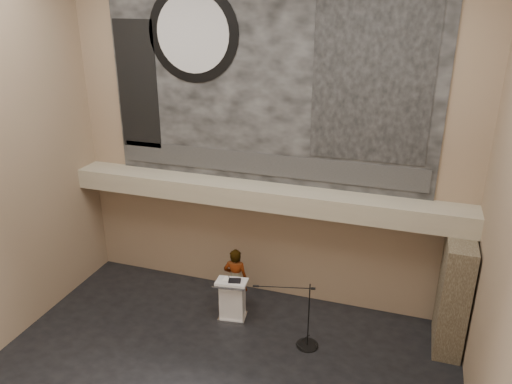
% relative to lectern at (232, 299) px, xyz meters
% --- Properties ---
extents(wall_back, '(10.00, 0.02, 8.50)m').
position_rel_lectern_xyz_m(wall_back, '(0.39, 1.49, 3.70)').
color(wall_back, '#91775C').
rests_on(wall_back, floor).
extents(wall_front, '(10.00, 0.02, 8.50)m').
position_rel_lectern_xyz_m(wall_front, '(0.39, -6.51, 3.70)').
color(wall_front, '#91775C').
rests_on(wall_front, floor).
extents(soffit, '(10.00, 0.80, 0.50)m').
position_rel_lectern_xyz_m(soffit, '(0.39, 1.09, 2.40)').
color(soffit, tan).
rests_on(soffit, wall_back).
extents(sprinkler_left, '(0.04, 0.04, 0.06)m').
position_rel_lectern_xyz_m(sprinkler_left, '(-1.21, 1.04, 2.12)').
color(sprinkler_left, '#B2893D').
rests_on(sprinkler_left, soffit).
extents(sprinkler_right, '(0.04, 0.04, 0.06)m').
position_rel_lectern_xyz_m(sprinkler_right, '(2.29, 1.04, 2.12)').
color(sprinkler_right, '#B2893D').
rests_on(sprinkler_right, soffit).
extents(banner, '(8.00, 0.05, 5.00)m').
position_rel_lectern_xyz_m(banner, '(0.39, 1.46, 5.15)').
color(banner, black).
rests_on(banner, wall_back).
extents(banner_text_strip, '(7.76, 0.02, 0.55)m').
position_rel_lectern_xyz_m(banner_text_strip, '(0.39, 1.42, 3.10)').
color(banner_text_strip, '#2C2C2C').
rests_on(banner_text_strip, banner).
extents(banner_clock_rim, '(2.30, 0.02, 2.30)m').
position_rel_lectern_xyz_m(banner_clock_rim, '(-1.41, 1.42, 6.15)').
color(banner_clock_rim, black).
rests_on(banner_clock_rim, banner).
extents(banner_clock_face, '(1.84, 0.02, 1.84)m').
position_rel_lectern_xyz_m(banner_clock_face, '(-1.41, 1.40, 6.15)').
color(banner_clock_face, silver).
rests_on(banner_clock_face, banner).
extents(banner_building_print, '(2.60, 0.02, 3.60)m').
position_rel_lectern_xyz_m(banner_building_print, '(2.79, 1.42, 5.25)').
color(banner_building_print, black).
rests_on(banner_building_print, banner).
extents(banner_brick_print, '(1.10, 0.02, 3.20)m').
position_rel_lectern_xyz_m(banner_brick_print, '(-3.01, 1.42, 4.85)').
color(banner_brick_print, black).
rests_on(banner_brick_print, banner).
extents(stone_pier, '(0.60, 1.40, 2.70)m').
position_rel_lectern_xyz_m(stone_pier, '(5.04, 0.64, 0.80)').
color(stone_pier, '#433929').
rests_on(stone_pier, floor).
extents(lectern, '(0.81, 0.63, 1.14)m').
position_rel_lectern_xyz_m(lectern, '(0.00, 0.00, 0.00)').
color(lectern, silver).
rests_on(lectern, floor).
extents(binder, '(0.35, 0.30, 0.04)m').
position_rel_lectern_xyz_m(binder, '(0.08, -0.03, 0.56)').
color(binder, black).
rests_on(binder, lectern).
extents(papers, '(0.24, 0.32, 0.00)m').
position_rel_lectern_xyz_m(papers, '(-0.11, -0.03, 0.55)').
color(papers, white).
rests_on(papers, lectern).
extents(speaker_person, '(0.66, 0.47, 1.69)m').
position_rel_lectern_xyz_m(speaker_person, '(-0.09, 0.48, 0.29)').
color(speaker_person, beige).
rests_on(speaker_person, floor).
extents(mic_stand, '(1.48, 0.57, 1.66)m').
position_rel_lectern_xyz_m(mic_stand, '(1.96, -0.45, -0.30)').
color(mic_stand, black).
rests_on(mic_stand, floor).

